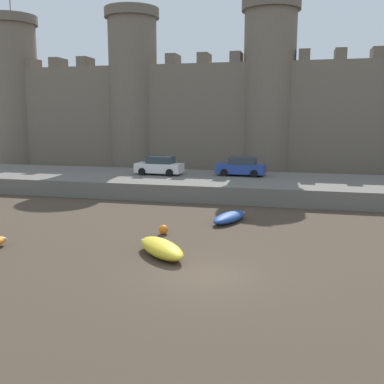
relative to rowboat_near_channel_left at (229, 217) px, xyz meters
name	(u,v)px	position (x,y,z in m)	size (l,w,h in m)	color
ground_plane	(206,275)	(0.56, -9.35, -0.31)	(160.00, 160.00, 0.00)	#423528
quay_road	(256,187)	(0.56, 10.17, 0.33)	(71.43, 10.00, 1.29)	#666059
castle	(269,103)	(0.56, 21.40, 7.34)	(65.33, 5.90, 20.73)	#706354
rowboat_near_channel_left	(229,217)	(0.00, 0.00, 0.00)	(2.21, 3.56, 0.60)	#234793
rowboat_foreground_left	(161,248)	(-1.99, -7.38, 0.08)	(3.36, 3.41, 0.75)	yellow
mooring_buoy_near_channel	(164,230)	(-3.05, -3.67, -0.06)	(0.52, 0.52, 0.52)	orange
car_quay_centre_west	(160,166)	(-7.92, 10.77, 1.75)	(4.19, 2.05, 1.62)	silver
car_quay_west	(241,167)	(-0.89, 11.80, 1.75)	(4.19, 2.05, 1.62)	#263F99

